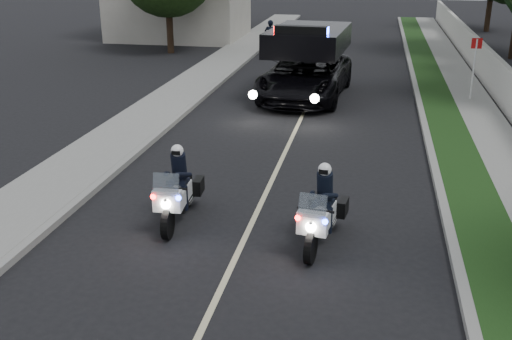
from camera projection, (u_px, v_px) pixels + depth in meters
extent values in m
plane|color=black|center=(253.00, 222.00, 12.94)|extent=(120.00, 120.00, 0.00)
cube|color=gray|center=(421.00, 111.00, 21.36)|extent=(0.20, 60.00, 0.15)
cube|color=#193814|center=(441.00, 112.00, 21.24)|extent=(1.20, 60.00, 0.16)
cube|color=gray|center=(480.00, 113.00, 21.00)|extent=(1.40, 60.00, 0.16)
cube|color=gray|center=(199.00, 100.00, 22.85)|extent=(0.20, 60.00, 0.15)
cube|color=gray|center=(172.00, 99.00, 23.05)|extent=(2.00, 60.00, 0.16)
cube|color=#BFB78C|center=(306.00, 107.00, 22.13)|extent=(0.12, 50.00, 0.01)
imported|color=black|center=(305.00, 97.00, 23.56)|extent=(3.39, 6.57, 3.10)
imported|color=black|center=(270.00, 56.00, 32.37)|extent=(0.60, 1.61, 0.84)
imported|color=black|center=(270.00, 56.00, 32.37)|extent=(0.62, 0.42, 1.72)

